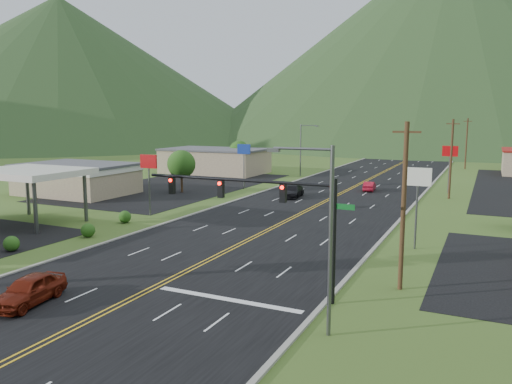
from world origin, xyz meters
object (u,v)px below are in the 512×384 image
at_px(streetlight_east, 324,228).
at_px(streetlight_west, 302,146).
at_px(car_red_far, 369,186).
at_px(gas_canopy, 29,174).
at_px(traffic_signal, 267,204).
at_px(car_red_near, 29,291).
at_px(car_dark_mid, 292,191).

xyz_separation_m(streetlight_east, streetlight_west, (-22.86, 60.00, 0.00)).
height_order(streetlight_east, car_red_far, streetlight_east).
bearing_deg(gas_canopy, streetlight_east, -19.88).
bearing_deg(streetlight_east, traffic_signal, 139.61).
bearing_deg(gas_canopy, traffic_signal, -15.70).
relative_size(car_red_near, car_dark_mid, 0.88).
bearing_deg(car_red_far, car_red_near, 75.72).
bearing_deg(streetlight_west, car_red_near, -83.60).
bearing_deg(traffic_signal, car_dark_mid, 108.60).
xyz_separation_m(streetlight_west, car_red_far, (14.61, -12.73, -4.53)).
distance_m(traffic_signal, car_red_near, 13.99).
bearing_deg(car_red_near, streetlight_east, 2.42).
relative_size(gas_canopy, car_red_near, 2.13).
bearing_deg(streetlight_east, car_dark_mid, 113.06).
xyz_separation_m(traffic_signal, streetlight_east, (4.70, -4.00, -0.15)).
xyz_separation_m(traffic_signal, car_red_near, (-11.07, -7.25, -4.53)).
xyz_separation_m(traffic_signal, car_dark_mid, (-11.29, 33.57, -4.56)).
relative_size(traffic_signal, car_red_far, 3.33).
height_order(traffic_signal, streetlight_east, streetlight_east).
bearing_deg(gas_canopy, car_red_far, 54.75).
height_order(car_red_near, car_red_far, car_red_near).
bearing_deg(car_red_near, traffic_signal, 23.97).
distance_m(car_red_near, car_dark_mid, 40.82).
height_order(car_dark_mid, car_red_far, car_dark_mid).
relative_size(streetlight_east, car_red_near, 1.92).
height_order(traffic_signal, gas_canopy, traffic_signal).
height_order(traffic_signal, streetlight_west, streetlight_west).
bearing_deg(car_red_near, gas_canopy, 129.51).
distance_m(streetlight_east, car_red_far, 48.20).
xyz_separation_m(streetlight_west, car_dark_mid, (6.87, -22.44, -4.41)).
bearing_deg(streetlight_east, streetlight_west, 110.86).
bearing_deg(car_red_near, car_red_far, 72.28).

